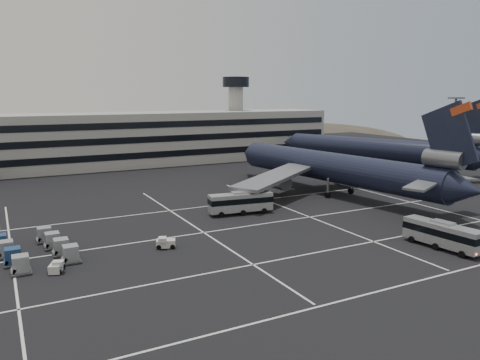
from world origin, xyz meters
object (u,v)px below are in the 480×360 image
trijet_main (334,167)px  tug_a (56,267)px  bus_near (442,234)px  uld_cluster (29,247)px  bus_far (241,202)px

trijet_main → tug_a: (-51.91, -17.70, -4.64)m
bus_near → uld_cluster: size_ratio=0.66×
tug_a → uld_cluster: uld_cluster is taller
bus_near → bus_far: size_ratio=0.95×
trijet_main → bus_far: 23.36m
bus_near → bus_far: 30.21m
bus_near → tug_a: (-43.43, 13.77, -1.29)m
bus_near → trijet_main: bearing=68.9°
tug_a → uld_cluster: (-2.17, 7.56, 0.35)m
bus_far → uld_cluster: bus_far is taller
bus_far → tug_a: bearing=122.1°
bus_near → uld_cluster: (-45.60, 21.34, -0.94)m
tug_a → trijet_main: bearing=39.9°
trijet_main → bus_near: (-8.48, -31.47, -3.34)m
bus_near → tug_a: bearing=156.4°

